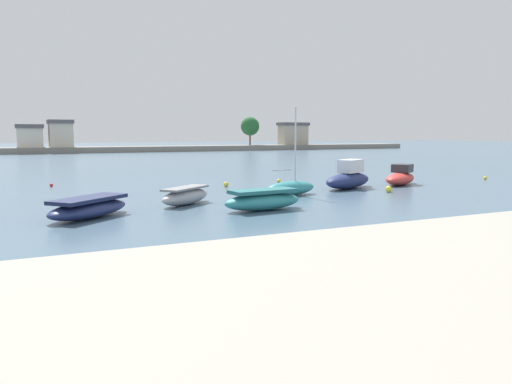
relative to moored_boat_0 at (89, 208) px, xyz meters
The scene contains 12 objects.
moored_boat_0 is the anchor object (origin of this frame).
moored_boat_1 5.53m from the moored_boat_0, 22.60° to the left, with size 3.75×3.35×0.92m.
moored_boat_2 8.02m from the moored_boat_0, ahead, with size 4.28×1.90×1.02m.
moored_boat_3 12.37m from the moored_boat_0, 14.55° to the left, with size 3.84×2.01×5.24m.
moored_boat_4 18.15m from the moored_boat_0, 15.55° to the left, with size 5.35×3.87×1.94m.
moored_boat_5 22.90m from the moored_boat_0, 13.08° to the left, with size 4.48×3.65×1.47m.
mooring_buoy_0 31.80m from the moored_boat_0, ahead, with size 0.27×0.27×0.27m, color yellow.
mooring_buoy_1 18.05m from the moored_boat_0, 34.13° to the left, with size 0.31×0.31×0.31m, color yellow.
mooring_buoy_2 18.43m from the moored_boat_0, ahead, with size 0.42×0.42×0.42m, color yellow.
mooring_buoy_3 13.94m from the moored_boat_0, 42.07° to the left, with size 0.35×0.35×0.35m, color yellow.
mooring_buoy_4 14.68m from the moored_boat_0, 92.59° to the left, with size 0.25×0.25×0.25m, color red.
distant_shoreline 80.12m from the moored_boat_0, 83.97° to the left, with size 139.82×7.36×7.63m.
Camera 1 is at (-18.23, -11.66, 3.69)m, focal length 35.01 mm.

